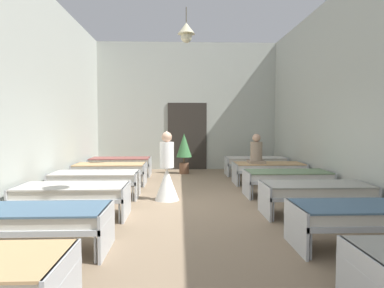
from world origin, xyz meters
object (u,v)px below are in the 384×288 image
(bed_left_row_5, at_px, (120,162))
(bed_left_row_2, at_px, (72,193))
(patient_seated_primary, at_px, (256,152))
(bed_right_row_5, at_px, (255,161))
(bed_left_row_1, at_px, (32,219))
(bed_right_row_4, at_px, (268,168))
(bed_right_row_1, at_px, (366,215))
(potted_plant, at_px, (184,149))
(nurse_near_aisle, at_px, (167,176))
(bed_right_row_3, at_px, (287,177))
(bed_left_row_4, at_px, (110,169))
(bed_right_row_2, at_px, (316,191))
(bed_left_row_3, at_px, (95,178))

(bed_left_row_5, bearing_deg, bed_left_row_2, -90.00)
(bed_left_row_2, relative_size, patient_seated_primary, 2.38)
(bed_left_row_5, distance_m, bed_right_row_5, 4.30)
(bed_left_row_1, height_order, bed_right_row_4, same)
(bed_right_row_4, distance_m, patient_seated_primary, 0.56)
(bed_right_row_1, height_order, bed_right_row_4, same)
(bed_right_row_4, relative_size, potted_plant, 1.43)
(patient_seated_primary, relative_size, potted_plant, 0.60)
(bed_right_row_5, bearing_deg, bed_right_row_1, -90.00)
(bed_left_row_1, xyz_separation_m, bed_right_row_1, (4.30, 0.00, 0.00))
(nurse_near_aisle, xyz_separation_m, patient_seated_primary, (2.36, 1.81, 0.34))
(bed_right_row_3, xyz_separation_m, potted_plant, (-2.28, 3.56, 0.39))
(bed_left_row_2, height_order, potted_plant, potted_plant)
(bed_right_row_1, xyz_separation_m, bed_left_row_2, (-4.30, 1.57, 0.00))
(potted_plant, bearing_deg, patient_seated_primary, -46.33)
(bed_left_row_2, height_order, bed_left_row_5, same)
(bed_right_row_1, height_order, patient_seated_primary, patient_seated_primary)
(bed_right_row_1, relative_size, bed_left_row_4, 1.00)
(bed_right_row_4, bearing_deg, nurse_near_aisle, -145.68)
(bed_left_row_1, xyz_separation_m, bed_left_row_4, (0.00, 4.72, 0.00))
(bed_right_row_2, bearing_deg, potted_plant, 113.97)
(bed_right_row_3, xyz_separation_m, bed_left_row_5, (-4.30, 3.15, 0.00))
(bed_right_row_3, relative_size, bed_left_row_4, 1.00)
(bed_left_row_3, xyz_separation_m, bed_right_row_5, (4.30, 3.15, 0.00))
(bed_right_row_2, distance_m, bed_right_row_3, 1.57)
(nurse_near_aisle, height_order, potted_plant, nurse_near_aisle)
(bed_right_row_4, distance_m, bed_right_row_5, 1.57)
(bed_left_row_5, bearing_deg, bed_right_row_2, -47.65)
(bed_right_row_5, relative_size, potted_plant, 1.43)
(bed_right_row_2, relative_size, bed_right_row_4, 1.00)
(bed_right_row_2, relative_size, bed_right_row_5, 1.00)
(bed_left_row_1, relative_size, bed_right_row_3, 1.00)
(bed_right_row_2, bearing_deg, bed_left_row_3, 159.91)
(nurse_near_aisle, bearing_deg, bed_left_row_2, 62.57)
(bed_right_row_2, xyz_separation_m, patient_seated_primary, (-0.35, 3.11, 0.43))
(bed_right_row_4, height_order, patient_seated_primary, patient_seated_primary)
(bed_right_row_2, bearing_deg, bed_right_row_1, -90.00)
(bed_right_row_1, xyz_separation_m, patient_seated_primary, (-0.35, 4.68, 0.43))
(nurse_near_aisle, bearing_deg, potted_plant, -72.94)
(bed_right_row_2, bearing_deg, bed_left_row_4, 143.82)
(bed_right_row_2, relative_size, nurse_near_aisle, 1.28)
(bed_right_row_3, relative_size, nurse_near_aisle, 1.28)
(nurse_near_aisle, bearing_deg, bed_right_row_5, -104.94)
(bed_right_row_2, relative_size, bed_left_row_4, 1.00)
(bed_right_row_3, height_order, potted_plant, potted_plant)
(bed_left_row_4, xyz_separation_m, bed_right_row_5, (4.30, 1.57, 0.00))
(bed_right_row_2, height_order, bed_left_row_4, same)
(bed_left_row_2, distance_m, bed_left_row_3, 1.57)
(bed_left_row_4, bearing_deg, bed_right_row_1, -47.65)
(bed_right_row_5, bearing_deg, patient_seated_primary, -102.27)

